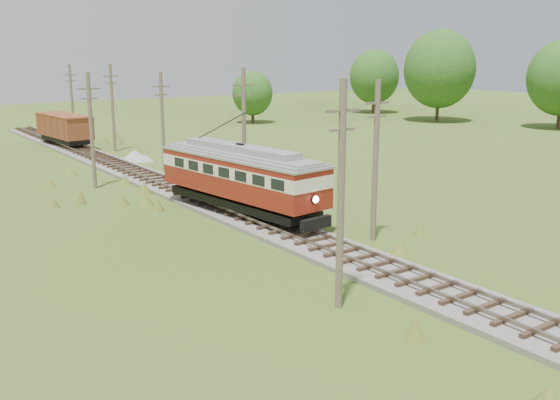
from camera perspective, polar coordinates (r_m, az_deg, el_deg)
railbed_main at (r=45.25m, az=-8.68°, el=0.70°), size 3.60×96.00×0.57m
streetcar at (r=38.10m, az=-3.63°, el=2.41°), size 4.55×13.17×5.96m
gondola at (r=71.52m, az=-19.11°, el=6.30°), size 3.78×9.30×3.01m
gravel_pile at (r=60.82m, az=-12.99°, el=3.98°), size 2.88×3.05×1.05m
utility_pole_r_2 at (r=33.29m, az=8.73°, el=3.66°), size 1.60×0.30×8.60m
utility_pole_r_3 at (r=43.44m, az=-3.31°, el=6.25°), size 1.60×0.30×9.00m
utility_pole_r_4 at (r=54.82m, az=-10.70°, el=7.16°), size 1.60×0.30×8.40m
utility_pole_r_5 at (r=66.95m, az=-15.07°, el=8.21°), size 1.60×0.30×8.90m
utility_pole_r_6 at (r=79.21m, az=-18.49°, el=8.61°), size 1.60×0.30×8.70m
utility_pole_l_a at (r=23.93m, az=5.59°, el=0.53°), size 1.60×0.30×9.00m
utility_pole_l_b at (r=48.39m, az=-16.86°, el=6.18°), size 1.60×0.30×8.60m
tree_right_4 at (r=97.24m, az=14.39°, el=11.52°), size 10.50×10.50×13.53m
tree_right_5 at (r=109.81m, az=8.62°, el=11.11°), size 8.40×8.40×10.82m
tree_mid_b at (r=92.27m, az=-2.53°, el=9.72°), size 5.88×5.88×7.57m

